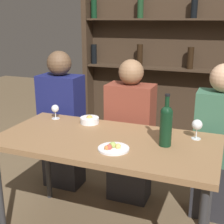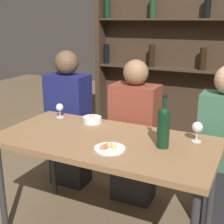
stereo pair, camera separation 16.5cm
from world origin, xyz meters
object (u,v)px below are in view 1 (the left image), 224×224
object	(u,v)px
seated_person_left	(62,124)
seated_person_center	(130,136)
wine_glass_1	(164,125)
snack_bowl	(90,120)
wine_bottle	(166,124)
wine_glass_2	(197,125)
food_plate_0	(113,148)
wine_glass_0	(55,109)
seated_person_right	(217,148)

from	to	relation	value
seated_person_left	seated_person_center	size ratio (longest dim) A/B	1.04
wine_glass_1	snack_bowl	xyz separation A→B (m)	(-0.57, 0.08, -0.06)
wine_bottle	snack_bowl	world-z (taller)	wine_bottle
seated_person_center	wine_glass_2	bearing A→B (deg)	-31.22
wine_glass_2	food_plate_0	xyz separation A→B (m)	(-0.43, -0.35, -0.08)
wine_glass_1	seated_person_left	world-z (taller)	seated_person_left
wine_bottle	seated_person_left	xyz separation A→B (m)	(-1.02, 0.51, -0.30)
wine_glass_0	food_plate_0	bearing A→B (deg)	-32.00
wine_glass_1	food_plate_0	bearing A→B (deg)	-126.58
wine_glass_0	food_plate_0	size ratio (longest dim) A/B	0.60
food_plate_0	seated_person_center	distance (m)	0.72
snack_bowl	seated_person_right	bearing A→B (deg)	18.33
wine_glass_0	seated_person_left	distance (m)	0.40
wine_glass_2	seated_person_left	distance (m)	1.25
wine_bottle	seated_person_right	xyz separation A→B (m)	(0.29, 0.51, -0.32)
wine_glass_1	seated_person_center	world-z (taller)	seated_person_center
wine_glass_0	wine_glass_1	distance (m)	0.86
wine_glass_1	seated_person_center	bearing A→B (deg)	133.19
wine_bottle	food_plate_0	bearing A→B (deg)	-147.28
wine_glass_0	seated_person_center	xyz separation A→B (m)	(0.51, 0.30, -0.26)
seated_person_left	seated_person_center	xyz separation A→B (m)	(0.63, -0.00, -0.02)
snack_bowl	seated_person_center	world-z (taller)	seated_person_center
wine_glass_2	food_plate_0	world-z (taller)	wine_glass_2
wine_glass_0	seated_person_center	size ratio (longest dim) A/B	0.09
wine_glass_1	wine_bottle	bearing A→B (deg)	-74.87
wine_glass_2	seated_person_center	distance (m)	0.70
wine_glass_2	snack_bowl	bearing A→B (deg)	177.26
seated_person_center	wine_glass_1	bearing A→B (deg)	-46.81
wine_bottle	food_plate_0	xyz separation A→B (m)	(-0.27, -0.17, -0.13)
snack_bowl	food_plate_0	bearing A→B (deg)	-49.22
snack_bowl	seated_person_left	world-z (taller)	seated_person_left
seated_person_left	seated_person_right	distance (m)	1.31
wine_glass_1	seated_person_right	distance (m)	0.56
seated_person_left	seated_person_center	bearing A→B (deg)	-0.00
wine_glass_2	seated_person_left	xyz separation A→B (m)	(-1.18, 0.33, -0.25)
wine_bottle	seated_person_right	world-z (taller)	seated_person_right
wine_bottle	wine_glass_2	size ratio (longest dim) A/B	2.47
wine_glass_2	seated_person_right	size ratio (longest dim) A/B	0.11
wine_glass_2	seated_person_right	bearing A→B (deg)	69.24
snack_bowl	wine_glass_2	bearing A→B (deg)	-2.74
wine_bottle	seated_person_right	size ratio (longest dim) A/B	0.27
food_plate_0	snack_bowl	size ratio (longest dim) A/B	1.35
food_plate_0	snack_bowl	world-z (taller)	snack_bowl
wine_glass_2	food_plate_0	size ratio (longest dim) A/B	0.70
wine_bottle	seated_person_right	distance (m)	0.67
wine_glass_0	wine_glass_2	xyz separation A→B (m)	(1.06, -0.04, 0.02)
seated_person_left	seated_person_right	bearing A→B (deg)	-0.00
food_plate_0	seated_person_right	distance (m)	0.91
wine_glass_0	seated_person_left	world-z (taller)	seated_person_left
food_plate_0	wine_glass_2	bearing A→B (deg)	39.10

